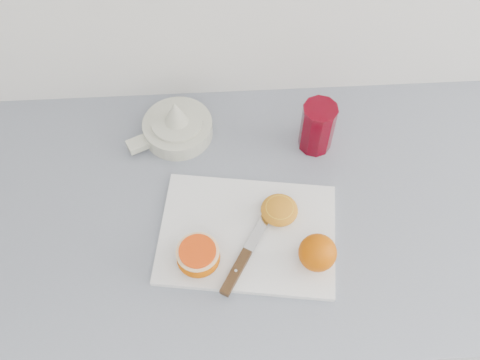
# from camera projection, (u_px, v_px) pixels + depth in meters

# --- Properties ---
(counter) EXTENTS (2.57, 0.64, 0.89)m
(counter) POSITION_uv_depth(u_px,v_px,m) (242.00, 288.00, 1.43)
(counter) COLOR white
(counter) RESTS_ON ground
(cutting_board) EXTENTS (0.36, 0.28, 0.01)m
(cutting_board) POSITION_uv_depth(u_px,v_px,m) (247.00, 234.00, 1.02)
(cutting_board) COLOR white
(cutting_board) RESTS_ON counter
(whole_orange) EXTENTS (0.07, 0.07, 0.07)m
(whole_orange) POSITION_uv_depth(u_px,v_px,m) (318.00, 253.00, 0.95)
(whole_orange) COLOR #CD4300
(whole_orange) RESTS_ON cutting_board
(half_orange) EXTENTS (0.08, 0.08, 0.05)m
(half_orange) POSITION_uv_depth(u_px,v_px,m) (198.00, 257.00, 0.96)
(half_orange) COLOR #CD4300
(half_orange) RESTS_ON cutting_board
(squeezed_shell) EXTENTS (0.07, 0.07, 0.03)m
(squeezed_shell) POSITION_uv_depth(u_px,v_px,m) (279.00, 210.00, 1.02)
(squeezed_shell) COLOR #C67516
(squeezed_shell) RESTS_ON cutting_board
(paring_knife) EXTENTS (0.12, 0.20, 0.01)m
(paring_knife) POSITION_uv_depth(u_px,v_px,m) (241.00, 263.00, 0.97)
(paring_knife) COLOR #462C1B
(paring_knife) RESTS_ON cutting_board
(citrus_juicer) EXTENTS (0.18, 0.15, 0.10)m
(citrus_juicer) POSITION_uv_depth(u_px,v_px,m) (177.00, 126.00, 1.13)
(citrus_juicer) COLOR silver
(citrus_juicer) RESTS_ON counter
(red_tumbler) EXTENTS (0.07, 0.07, 0.12)m
(red_tumbler) POSITION_uv_depth(u_px,v_px,m) (317.00, 128.00, 1.09)
(red_tumbler) COLOR #5F000D
(red_tumbler) RESTS_ON counter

